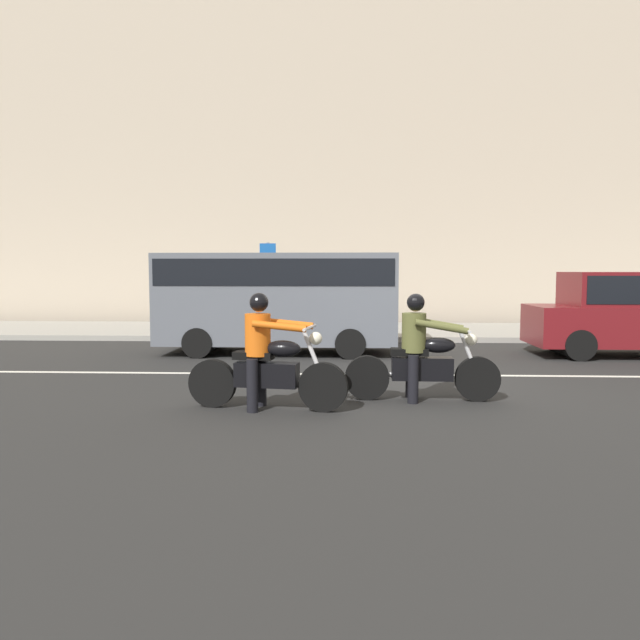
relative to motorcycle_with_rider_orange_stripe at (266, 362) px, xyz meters
name	(u,v)px	position (x,y,z in m)	size (l,w,h in m)	color
ground_plane	(401,384)	(1.93, 1.87, -0.64)	(80.00, 80.00, 0.00)	#262626
sidewalk_slab	(378,331)	(1.93, 9.87, -0.57)	(40.00, 4.40, 0.14)	#99968E
building_facade	(374,114)	(1.93, 13.27, 6.46)	(40.00, 1.40, 14.20)	#B7A893
lane_marking_stripe	(415,375)	(2.26, 2.77, -0.63)	(18.00, 0.14, 0.01)	silver
motorcycle_with_rider_orange_stripe	(266,362)	(0.00, 0.00, 0.00)	(2.16, 0.73, 1.54)	black
motorcycle_with_rider_olive	(421,357)	(2.11, 0.65, -0.01)	(2.18, 0.70, 1.51)	black
parked_van_slate_gray	(278,295)	(-0.48, 5.56, 0.65)	(5.16, 1.96, 2.20)	slate
parked_hatchback_maroon	(626,313)	(7.02, 5.41, 0.30)	(3.99, 1.76, 1.80)	maroon
street_sign_post	(268,278)	(-1.11, 8.73, 0.99)	(0.44, 0.08, 2.45)	gray
pedestrian_bystander	(195,296)	(-3.29, 9.34, 0.47)	(0.34, 0.34, 1.66)	black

